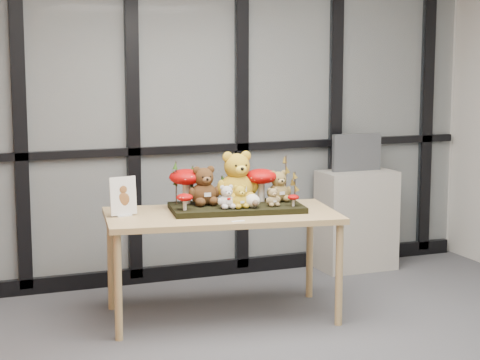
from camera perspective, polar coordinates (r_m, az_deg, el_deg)
name	(u,v)px	position (r m, az deg, el deg)	size (l,w,h in m)	color
room_shell	(337,80)	(4.56, 6.39, 6.56)	(5.00, 5.00, 5.00)	beige
glass_partition	(188,103)	(6.85, -3.41, 5.09)	(4.90, 0.06, 2.78)	#2D383F
display_table	(221,222)	(5.92, -1.22, -2.79)	(1.67, 1.03, 0.73)	tan
diorama_tray	(237,208)	(5.98, -0.23, -1.83)	(0.90, 0.45, 0.04)	black
bear_pooh_yellow	(237,174)	(6.04, -0.21, 0.37)	(0.30, 0.27, 0.40)	gold
bear_brown_medium	(204,183)	(5.97, -2.40, -0.23)	(0.23, 0.20, 0.30)	#482B14
bear_tan_back	(279,184)	(6.11, 2.54, -0.28)	(0.18, 0.17, 0.24)	olive
bear_small_yellow	(240,195)	(5.85, -0.01, -1.01)	(0.13, 0.12, 0.17)	gold
bear_white_bow	(227,195)	(5.84, -0.88, -1.02)	(0.13, 0.12, 0.18)	silver
bear_beige_small	(273,196)	(5.93, 2.16, -1.05)	(0.11, 0.10, 0.14)	olive
plush_cream_hedgehog	(252,200)	(5.87, 0.81, -1.33)	(0.08, 0.07, 0.10)	white
mushroom_back_left	(186,185)	(6.03, -3.54, -0.30)	(0.24, 0.24, 0.26)	#A30505
mushroom_back_right	(261,183)	(6.10, 1.40, -0.23)	(0.23, 0.23, 0.25)	#A30505
mushroom_front_left	(185,201)	(5.79, -3.65, -1.39)	(0.11, 0.11, 0.12)	#A30505
mushroom_front_right	(293,200)	(5.94, 3.52, -1.31)	(0.08, 0.08, 0.09)	#A30505
sprig_green_far_left	(176,183)	(6.00, -4.21, -0.17)	(0.05, 0.05, 0.30)	#10340B
sprig_green_mid_left	(193,184)	(6.07, -3.11, -0.26)	(0.05, 0.05, 0.26)	#10340B
sprig_dry_far_right	(286,178)	(6.13, 3.02, 0.13)	(0.05, 0.05, 0.32)	brown
sprig_dry_mid_right	(295,187)	(6.04, 3.62, -0.49)	(0.05, 0.05, 0.22)	brown
sprig_green_centre	(222,188)	(6.12, -1.20, -0.55)	(0.05, 0.05, 0.18)	#10340B
sign_holder	(123,198)	(5.81, -7.67, -1.20)	(0.19, 0.08, 0.27)	silver
label_card	(238,221)	(5.61, -0.13, -2.72)	(0.09, 0.03, 0.00)	white
cabinet	(356,220)	(7.34, 7.65, -2.62)	(0.62, 0.36, 0.83)	#A19C90
monitor	(357,152)	(7.26, 7.66, 1.81)	(0.44, 0.05, 0.31)	#474A4F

